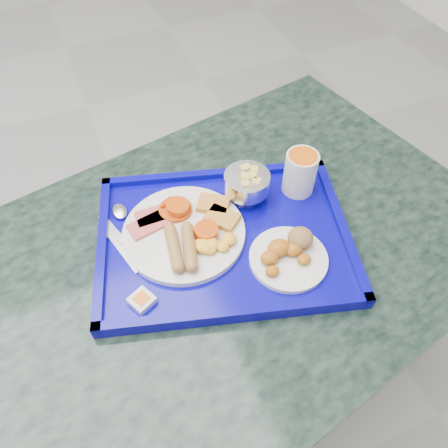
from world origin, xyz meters
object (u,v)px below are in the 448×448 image
Objects in this scene: main_plate at (187,231)px; fruit_bowl at (247,183)px; tray at (224,239)px; bread_plate at (289,253)px; juice_cup at (300,172)px; table at (225,293)px.

main_plate is 2.55× the size of fruit_bowl.
bread_plate is (0.09, -0.10, 0.02)m from tray.
juice_cup is (0.20, 0.06, 0.06)m from tray.
table is at bearing -133.18° from fruit_bowl.
table is 5.08× the size of main_plate.
table is 12.97× the size of juice_cup.
main_plate is 2.55× the size of juice_cup.
fruit_bowl is 1.00× the size of juice_cup.
bread_plate is (0.10, -0.08, 0.21)m from table.
fruit_bowl is (-0.01, 0.18, 0.03)m from bread_plate.
bread_plate is 0.19m from juice_cup.
main_plate is at bearing -174.05° from juice_cup.
bread_plate is at bearing -38.52° from main_plate.
juice_cup is (0.20, 0.07, 0.25)m from table.
juice_cup is at bearing 5.95° from main_plate.
fruit_bowl is at bearing 92.44° from bread_plate.
tray is 3.86× the size of bread_plate.
juice_cup reaches higher than bread_plate.
bread_plate is at bearing -39.68° from table.
bread_plate is 1.56× the size of fruit_bowl.
juice_cup reaches higher than table.
tray is at bearing -137.02° from fruit_bowl.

